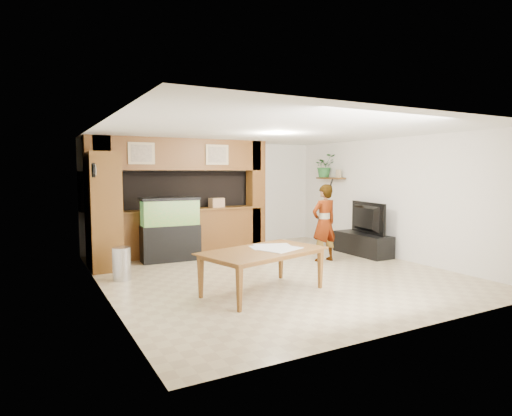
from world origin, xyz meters
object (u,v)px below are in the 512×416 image
pantry_cabinet (103,211)px  dining_table (265,272)px  television (363,218)px  person (324,223)px  aquarium (170,230)px

pantry_cabinet → dining_table: 3.58m
television → dining_table: television is taller
television → person: 1.20m
television → aquarium: bearing=79.8°
pantry_cabinet → person: 4.42m
dining_table → pantry_cabinet: bearing=108.1°
person → dining_table: size_ratio=0.84×
dining_table → aquarium: bearing=85.5°
pantry_cabinet → aquarium: pantry_cabinet is taller
pantry_cabinet → dining_table: pantry_cabinet is taller
aquarium → dining_table: (0.54, -3.04, -0.32)m
person → aquarium: bearing=-30.7°
aquarium → person: bearing=-26.0°
television → dining_table: bearing=124.4°
pantry_cabinet → television: bearing=-14.0°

